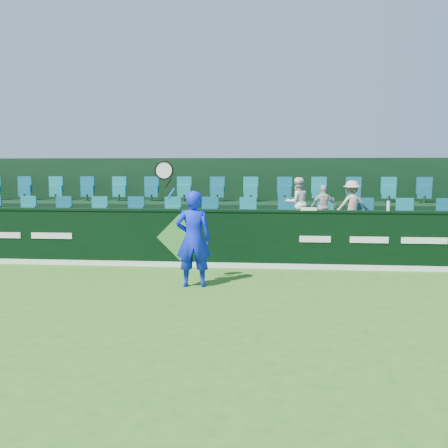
# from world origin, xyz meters

# --- Properties ---
(ground) EXTENTS (60.00, 60.00, 0.00)m
(ground) POSITION_xyz_m (0.00, 0.00, 0.00)
(ground) COLOR #2D6C19
(ground) RESTS_ON ground
(sponsor_hoarding) EXTENTS (16.00, 0.25, 1.35)m
(sponsor_hoarding) POSITION_xyz_m (0.00, 4.00, 0.67)
(sponsor_hoarding) COLOR black
(sponsor_hoarding) RESTS_ON ground
(stand_tier_front) EXTENTS (16.00, 2.00, 0.80)m
(stand_tier_front) POSITION_xyz_m (0.00, 5.10, 0.40)
(stand_tier_front) COLOR black
(stand_tier_front) RESTS_ON ground
(stand_tier_back) EXTENTS (16.00, 1.80, 1.30)m
(stand_tier_back) POSITION_xyz_m (0.00, 7.00, 0.65)
(stand_tier_back) COLOR black
(stand_tier_back) RESTS_ON ground
(stand_rear) EXTENTS (16.00, 4.10, 2.60)m
(stand_rear) POSITION_xyz_m (0.00, 7.44, 1.22)
(stand_rear) COLOR black
(stand_rear) RESTS_ON ground
(seat_row_front) EXTENTS (13.50, 0.50, 0.60)m
(seat_row_front) POSITION_xyz_m (0.00, 5.50, 1.10)
(seat_row_front) COLOR #177B82
(seat_row_front) RESTS_ON stand_tier_front
(seat_row_back) EXTENTS (13.50, 0.50, 0.60)m
(seat_row_back) POSITION_xyz_m (0.00, 7.30, 1.60)
(seat_row_back) COLOR #177B82
(seat_row_back) RESTS_ON stand_tier_back
(tennis_player) EXTENTS (1.17, 0.52, 2.53)m
(tennis_player) POSITION_xyz_m (0.59, 2.05, 0.95)
(tennis_player) COLOR #0D20E6
(tennis_player) RESTS_ON ground
(spectator_left) EXTENTS (0.75, 0.67, 1.27)m
(spectator_left) POSITION_xyz_m (2.75, 5.12, 1.43)
(spectator_left) COLOR white
(spectator_left) RESTS_ON stand_tier_front
(spectator_middle) EXTENTS (0.66, 0.36, 1.08)m
(spectator_middle) POSITION_xyz_m (3.40, 5.12, 1.34)
(spectator_middle) COLOR beige
(spectator_middle) RESTS_ON stand_tier_front
(spectator_right) EXTENTS (0.87, 0.65, 1.19)m
(spectator_right) POSITION_xyz_m (4.09, 5.12, 1.40)
(spectator_right) COLOR #C4AD8A
(spectator_right) RESTS_ON stand_tier_front
(towel) EXTENTS (0.36, 0.24, 0.05)m
(towel) POSITION_xyz_m (2.95, 4.00, 1.38)
(towel) COLOR white
(towel) RESTS_ON sponsor_hoarding
(drinks_bottle) EXTENTS (0.07, 0.07, 0.22)m
(drinks_bottle) POSITION_xyz_m (4.72, 4.00, 1.46)
(drinks_bottle) COLOR silver
(drinks_bottle) RESTS_ON sponsor_hoarding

